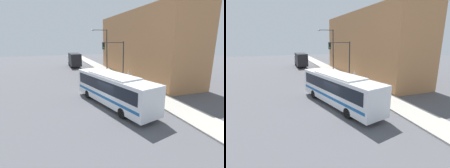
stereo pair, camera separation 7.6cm
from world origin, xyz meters
The scene contains 10 objects.
ground_plane centered at (0.00, 0.00, 0.00)m, with size 120.00×120.00×0.00m, color #515156.
sidewalk centered at (5.88, 20.00, 0.07)m, with size 2.77×70.00×0.15m.
building_facade centered at (10.27, 13.28, 5.28)m, with size 6.00×24.55×10.56m.
city_bus centered at (0.54, 0.85, 1.77)m, with size 4.92×10.69×3.08m.
delivery_truck centered at (0.67, 27.22, 1.70)m, with size 2.25×7.50×3.15m.
fire_hydrant centered at (5.10, 2.39, 0.52)m, with size 0.23×0.32×0.74m.
traffic_light_pole centered at (4.19, 9.22, 4.11)m, with size 3.28×0.35×5.83m.
parking_meter centered at (5.10, 9.59, 1.05)m, with size 0.14×0.14×1.33m.
street_lamp centered at (4.96, 17.08, 4.80)m, with size 3.00×0.28×7.83m.
pedestrian_near_corner centered at (5.86, 8.61, 0.98)m, with size 0.34×0.34×1.65m.
Camera 1 is at (-5.08, -14.26, 6.28)m, focal length 28.00 mm.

